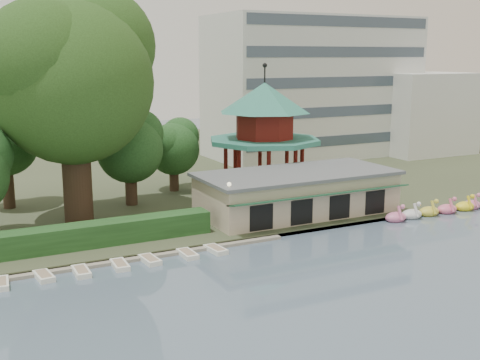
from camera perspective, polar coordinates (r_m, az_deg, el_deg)
ground_plane at (r=34.75m, az=10.79°, el=-13.88°), size 220.00×220.00×0.00m
shore at (r=80.42m, az=-12.27°, el=0.91°), size 220.00×70.00×0.40m
embankment at (r=48.52m, az=-1.75°, el=-5.98°), size 220.00×0.60×0.30m
dock at (r=44.98m, az=-15.82°, el=-7.92°), size 34.00×1.60×0.24m
boathouse at (r=56.55m, az=5.44°, el=-1.14°), size 18.60×9.39×3.90m
pavilion at (r=65.21m, az=2.32°, el=5.17°), size 12.40×12.40×13.50m
office_building at (r=90.37m, az=8.64°, el=8.30°), size 38.00×18.00×20.00m
hedge at (r=47.34m, az=-20.25°, el=-5.72°), size 30.00×2.00×1.80m
lamp_post at (r=49.77m, az=-1.03°, el=-1.72°), size 0.36×0.36×4.28m
big_tree at (r=53.93m, az=-15.57°, el=9.96°), size 15.33×14.29×20.60m
small_trees at (r=57.02m, az=-19.42°, el=2.25°), size 38.96×16.60×10.29m
swan_boats at (r=60.57m, az=18.22°, el=-2.74°), size 11.97×2.02×1.92m
moored_rowboats at (r=43.40m, az=-18.13°, el=-8.71°), size 26.92×2.66×0.36m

